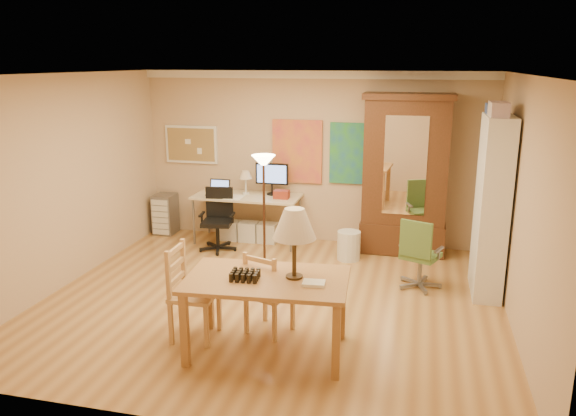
% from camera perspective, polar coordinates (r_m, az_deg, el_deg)
% --- Properties ---
extents(floor, '(5.50, 5.50, 0.00)m').
position_cam_1_polar(floor, '(6.98, -1.61, -9.32)').
color(floor, '#9B6937').
rests_on(floor, ground).
extents(crown_molding, '(5.50, 0.08, 0.12)m').
position_cam_1_polar(crown_molding, '(8.77, 2.59, 13.39)').
color(crown_molding, white).
rests_on(crown_molding, floor).
extents(corkboard, '(0.90, 0.04, 0.62)m').
position_cam_1_polar(corkboard, '(9.49, -9.80, 6.38)').
color(corkboard, '#A0844B').
rests_on(corkboard, floor).
extents(art_panel_left, '(0.80, 0.04, 1.00)m').
position_cam_1_polar(art_panel_left, '(8.94, 0.94, 5.76)').
color(art_panel_left, gold).
rests_on(art_panel_left, floor).
extents(art_panel_right, '(0.75, 0.04, 0.95)m').
position_cam_1_polar(art_panel_right, '(8.79, 6.69, 5.51)').
color(art_panel_right, '#216787').
rests_on(art_panel_right, floor).
extents(dining_table, '(1.65, 1.07, 1.49)m').
position_cam_1_polar(dining_table, '(5.46, -1.16, -5.63)').
color(dining_table, brown).
rests_on(dining_table, floor).
extents(ladder_chair_back, '(0.54, 0.52, 0.92)m').
position_cam_1_polar(ladder_chair_back, '(6.04, -2.06, -8.85)').
color(ladder_chair_back, tan).
rests_on(ladder_chair_back, floor).
extents(ladder_chair_left, '(0.46, 0.48, 1.01)m').
position_cam_1_polar(ladder_chair_left, '(6.01, -9.77, -8.71)').
color(ladder_chair_left, tan).
rests_on(ladder_chair_left, floor).
extents(torchiere_lamp, '(0.31, 0.31, 1.69)m').
position_cam_1_polar(torchiere_lamp, '(7.19, -2.48, 2.76)').
color(torchiere_lamp, '#3B2317').
rests_on(torchiere_lamp, floor).
extents(computer_desk, '(1.69, 0.74, 1.28)m').
position_cam_1_polar(computer_desk, '(9.03, -3.89, -0.55)').
color(computer_desk, '#BEB38B').
rests_on(computer_desk, floor).
extents(office_chair_black, '(0.59, 0.59, 0.96)m').
position_cam_1_polar(office_chair_black, '(8.75, -7.11, -2.59)').
color(office_chair_black, black).
rests_on(office_chair_black, floor).
extents(office_chair_green, '(0.57, 0.57, 0.93)m').
position_cam_1_polar(office_chair_green, '(7.43, 13.15, -6.11)').
color(office_chair_green, slate).
rests_on(office_chair_green, floor).
extents(drawer_cart, '(0.34, 0.40, 0.67)m').
position_cam_1_polar(drawer_cart, '(9.70, -12.36, -0.59)').
color(drawer_cart, slate).
rests_on(drawer_cart, floor).
extents(armoire, '(1.30, 0.62, 2.40)m').
position_cam_1_polar(armoire, '(8.58, 11.76, 2.30)').
color(armoire, '#3B2410').
rests_on(armoire, floor).
extents(bookshelf, '(0.33, 0.89, 2.22)m').
position_cam_1_polar(bookshelf, '(7.30, 19.97, 0.06)').
color(bookshelf, white).
rests_on(bookshelf, floor).
extents(wastebin, '(0.34, 0.34, 0.43)m').
position_cam_1_polar(wastebin, '(8.31, 6.19, -3.80)').
color(wastebin, silver).
rests_on(wastebin, floor).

